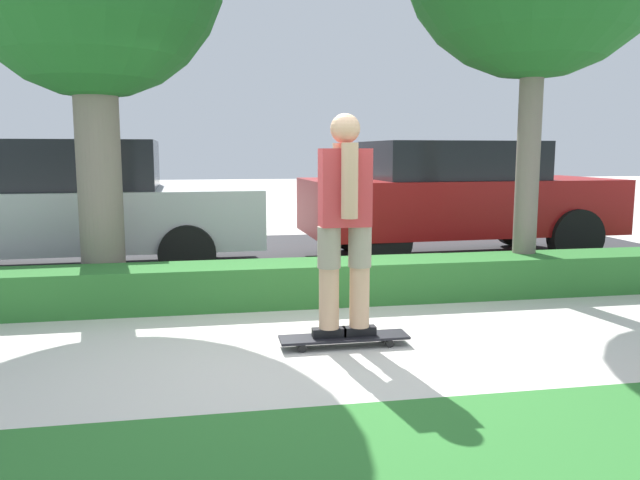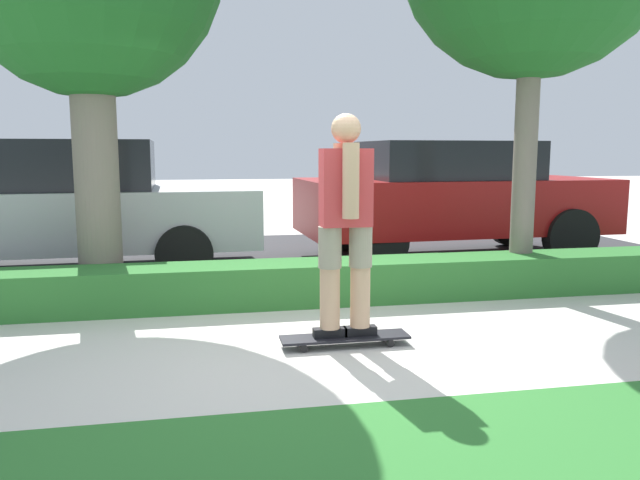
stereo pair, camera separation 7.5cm
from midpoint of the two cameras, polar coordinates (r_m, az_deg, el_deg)
The scene contains 7 objects.
ground_plane at distance 4.79m, azimuth 0.12°, elevation -10.26°, with size 60.00×60.00×0.00m, color beige.
street_asphalt at distance 8.84m, azimuth -5.24°, elevation -1.75°, with size 12.36×5.00×0.01m.
hedge_row at distance 6.26m, azimuth -2.76°, elevation -3.93°, with size 12.36×0.60×0.41m.
skateboard at distance 4.93m, azimuth 1.85°, elevation -8.91°, with size 1.01×0.24×0.08m.
skater_person at distance 4.75m, azimuth 1.90°, elevation 1.86°, with size 0.50×0.44×1.71m.
parked_car_front at distance 8.43m, azimuth -22.82°, elevation 2.97°, with size 4.79×2.09×1.65m.
parked_car_middle at distance 9.12m, azimuth 11.74°, elevation 3.92°, with size 4.42×1.95×1.65m.
Camera 2 is at (-0.93, -4.45, 1.51)m, focal length 35.00 mm.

